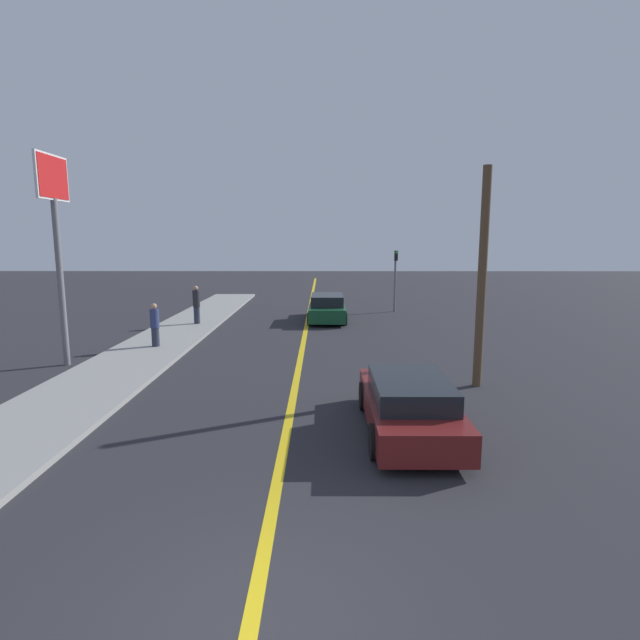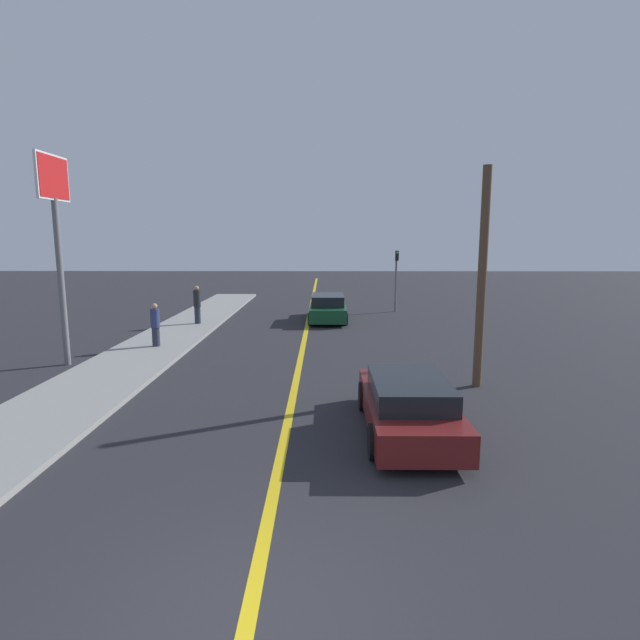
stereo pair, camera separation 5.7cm
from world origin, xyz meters
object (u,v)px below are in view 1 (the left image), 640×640
object	(u,v)px
pedestrian_mid_group	(155,325)
traffic_light	(395,274)
car_near_right_lane	(409,405)
pedestrian_far_standing	(196,305)
car_ahead_center	(327,308)
utility_pole	(482,279)
roadside_sign	(55,211)

from	to	relation	value
pedestrian_mid_group	traffic_light	world-z (taller)	traffic_light
traffic_light	car_near_right_lane	bearing A→B (deg)	-97.18
pedestrian_mid_group	pedestrian_far_standing	world-z (taller)	pedestrian_far_standing
car_near_right_lane	pedestrian_far_standing	size ratio (longest dim) A/B	2.48
car_near_right_lane	car_ahead_center	world-z (taller)	car_ahead_center
traffic_light	utility_pole	xyz separation A→B (m)	(0.26, -14.50, 0.85)
car_ahead_center	utility_pole	bearing A→B (deg)	-69.66
car_ahead_center	pedestrian_far_standing	xyz separation A→B (m)	(-6.18, -1.72, 0.40)
pedestrian_mid_group	pedestrian_far_standing	xyz separation A→B (m)	(0.28, 5.08, 0.10)
car_ahead_center	pedestrian_mid_group	xyz separation A→B (m)	(-6.46, -6.80, 0.30)
car_ahead_center	pedestrian_mid_group	world-z (taller)	pedestrian_mid_group
traffic_light	roadside_sign	distance (m)	17.69
car_ahead_center	roadside_sign	xyz separation A→B (m)	(-8.63, -9.11, 4.31)
traffic_light	utility_pole	distance (m)	14.53
car_near_right_lane	car_ahead_center	distance (m)	14.91
roadside_sign	traffic_light	bearing A→B (deg)	44.36
traffic_light	roadside_sign	size ratio (longest dim) A/B	0.52
car_near_right_lane	car_ahead_center	xyz separation A→B (m)	(-1.60, 14.83, 0.03)
car_near_right_lane	roadside_sign	size ratio (longest dim) A/B	0.67
pedestrian_far_standing	utility_pole	world-z (taller)	utility_pole
pedestrian_far_standing	car_ahead_center	bearing A→B (deg)	15.58
pedestrian_far_standing	traffic_light	world-z (taller)	traffic_light
car_near_right_lane	pedestrian_mid_group	distance (m)	11.38
pedestrian_mid_group	roadside_sign	world-z (taller)	roadside_sign
utility_pole	pedestrian_mid_group	bearing A→B (deg)	156.51
car_ahead_center	utility_pole	world-z (taller)	utility_pole
car_ahead_center	pedestrian_mid_group	bearing A→B (deg)	-133.07
traffic_light	pedestrian_far_standing	bearing A→B (deg)	-154.34
car_ahead_center	roadside_sign	distance (m)	13.27
car_ahead_center	roadside_sign	size ratio (longest dim) A/B	0.69
pedestrian_far_standing	utility_pole	bearing A→B (deg)	-43.20
car_ahead_center	traffic_light	world-z (taller)	traffic_light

